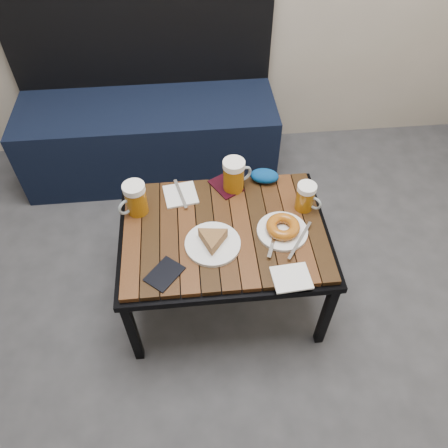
{
  "coord_description": "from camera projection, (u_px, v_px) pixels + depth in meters",
  "views": [
    {
      "loc": [
        0.0,
        -0.31,
        1.79
      ],
      "look_at": [
        0.11,
        0.81,
        0.5
      ],
      "focal_mm": 35.0,
      "sensor_mm": 36.0,
      "label": 1
    }
  ],
  "objects": [
    {
      "name": "bench",
      "position": [
        150.0,
        130.0,
        2.49
      ],
      "size": [
        1.4,
        0.5,
        0.95
      ],
      "color": "black",
      "rests_on": "ground"
    },
    {
      "name": "cafe_table",
      "position": [
        224.0,
        236.0,
        1.77
      ],
      "size": [
        0.84,
        0.62,
        0.47
      ],
      "color": "black",
      "rests_on": "ground"
    },
    {
      "name": "beer_mug_left",
      "position": [
        135.0,
        199.0,
        1.74
      ],
      "size": [
        0.13,
        0.12,
        0.14
      ],
      "rotation": [
        0.0,
        0.0,
        3.79
      ],
      "color": "#975A0C",
      "rests_on": "cafe_table"
    },
    {
      "name": "beer_mug_centre",
      "position": [
        234.0,
        175.0,
        1.83
      ],
      "size": [
        0.14,
        0.12,
        0.15
      ],
      "rotation": [
        0.0,
        0.0,
        0.44
      ],
      "color": "#975A0C",
      "rests_on": "cafe_table"
    },
    {
      "name": "beer_mug_right",
      "position": [
        306.0,
        197.0,
        1.76
      ],
      "size": [
        0.11,
        0.1,
        0.12
      ],
      "rotation": [
        0.0,
        0.0,
        -0.7
      ],
      "color": "#975A0C",
      "rests_on": "cafe_table"
    },
    {
      "name": "plate_pie",
      "position": [
        213.0,
        241.0,
        1.66
      ],
      "size": [
        0.22,
        0.22,
        0.06
      ],
      "color": "white",
      "rests_on": "cafe_table"
    },
    {
      "name": "plate_bagel",
      "position": [
        283.0,
        229.0,
        1.7
      ],
      "size": [
        0.22,
        0.25,
        0.06
      ],
      "color": "white",
      "rests_on": "cafe_table"
    },
    {
      "name": "napkin_left",
      "position": [
        181.0,
        195.0,
        1.85
      ],
      "size": [
        0.15,
        0.18,
        0.01
      ],
      "rotation": [
        0.0,
        0.0,
        0.15
      ],
      "color": "white",
      "rests_on": "cafe_table"
    },
    {
      "name": "napkin_right",
      "position": [
        291.0,
        278.0,
        1.58
      ],
      "size": [
        0.14,
        0.12,
        0.01
      ],
      "rotation": [
        0.0,
        0.0,
        0.07
      ],
      "color": "white",
      "rests_on": "cafe_table"
    },
    {
      "name": "passport_navy",
      "position": [
        165.0,
        274.0,
        1.59
      ],
      "size": [
        0.16,
        0.16,
        0.01
      ],
      "primitive_type": "cube",
      "rotation": [
        0.0,
        0.0,
        -0.71
      ],
      "color": "black",
      "rests_on": "cafe_table"
    },
    {
      "name": "passport_burgundy",
      "position": [
        226.0,
        186.0,
        1.89
      ],
      "size": [
        0.16,
        0.17,
        0.01
      ],
      "primitive_type": "cube",
      "rotation": [
        0.0,
        0.0,
        0.52
      ],
      "color": "black",
      "rests_on": "cafe_table"
    },
    {
      "name": "knit_pouch",
      "position": [
        264.0,
        176.0,
        1.9
      ],
      "size": [
        0.14,
        0.11,
        0.05
      ],
      "primitive_type": "ellipsoid",
      "rotation": [
        0.0,
        0.0,
        -0.23
      ],
      "color": "#040F77",
      "rests_on": "cafe_table"
    }
  ]
}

